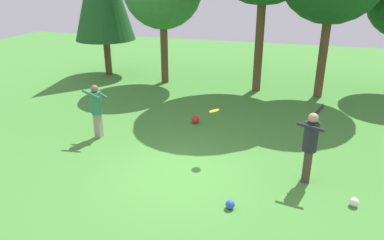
{
  "coord_description": "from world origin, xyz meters",
  "views": [
    {
      "loc": [
        2.58,
        -7.72,
        4.72
      ],
      "look_at": [
        -0.04,
        1.08,
        1.05
      ],
      "focal_mm": 34.17,
      "sensor_mm": 36.0,
      "label": 1
    }
  ],
  "objects_px": {
    "person_catcher": "(96,107)",
    "ball_blue": "(230,204)",
    "person_thrower": "(310,141)",
    "frisbee": "(214,111)",
    "ball_red": "(195,119)",
    "ball_white": "(354,202)"
  },
  "relations": [
    {
      "from": "person_catcher",
      "to": "frisbee",
      "type": "distance_m",
      "value": 3.74
    },
    {
      "from": "person_thrower",
      "to": "ball_red",
      "type": "height_order",
      "value": "person_thrower"
    },
    {
      "from": "ball_blue",
      "to": "ball_red",
      "type": "bearing_deg",
      "value": 114.89
    },
    {
      "from": "person_thrower",
      "to": "ball_blue",
      "type": "xyz_separation_m",
      "value": [
        -1.55,
        -1.64,
        -0.97
      ]
    },
    {
      "from": "person_catcher",
      "to": "ball_red",
      "type": "relative_size",
      "value": 6.24
    },
    {
      "from": "person_thrower",
      "to": "ball_white",
      "type": "distance_m",
      "value": 1.62
    },
    {
      "from": "person_thrower",
      "to": "ball_blue",
      "type": "height_order",
      "value": "person_thrower"
    },
    {
      "from": "person_catcher",
      "to": "ball_blue",
      "type": "height_order",
      "value": "person_catcher"
    },
    {
      "from": "ball_blue",
      "to": "ball_white",
      "type": "distance_m",
      "value": 2.72
    },
    {
      "from": "frisbee",
      "to": "ball_red",
      "type": "relative_size",
      "value": 1.23
    },
    {
      "from": "ball_white",
      "to": "ball_red",
      "type": "height_order",
      "value": "ball_red"
    },
    {
      "from": "person_catcher",
      "to": "frisbee",
      "type": "xyz_separation_m",
      "value": [
        3.71,
        -0.27,
        0.36
      ]
    },
    {
      "from": "person_thrower",
      "to": "ball_blue",
      "type": "bearing_deg",
      "value": 60.77
    },
    {
      "from": "person_thrower",
      "to": "frisbee",
      "type": "relative_size",
      "value": 5.95
    },
    {
      "from": "person_thrower",
      "to": "ball_red",
      "type": "xyz_separation_m",
      "value": [
        -3.63,
        2.84,
        -0.94
      ]
    },
    {
      "from": "frisbee",
      "to": "ball_red",
      "type": "xyz_separation_m",
      "value": [
        -1.16,
        2.22,
        -1.22
      ]
    },
    {
      "from": "person_thrower",
      "to": "frisbee",
      "type": "bearing_deg",
      "value": -0.0
    },
    {
      "from": "person_thrower",
      "to": "ball_white",
      "type": "bearing_deg",
      "value": 156.7
    },
    {
      "from": "person_thrower",
      "to": "ball_blue",
      "type": "relative_size",
      "value": 9.68
    },
    {
      "from": "person_catcher",
      "to": "frisbee",
      "type": "bearing_deg",
      "value": -0.0
    },
    {
      "from": "person_thrower",
      "to": "person_catcher",
      "type": "bearing_deg",
      "value": 5.9
    },
    {
      "from": "person_catcher",
      "to": "ball_blue",
      "type": "distance_m",
      "value": 5.36
    }
  ]
}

